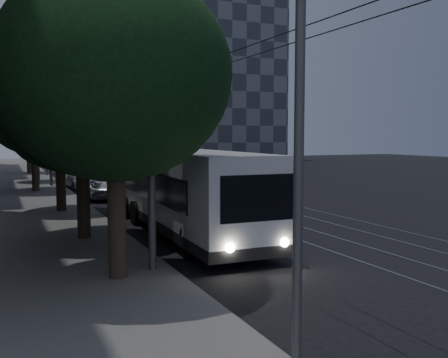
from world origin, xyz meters
TOP-DOWN VIEW (x-y plane):
  - ground at (0.00, 0.00)m, footprint 120.00×120.00m
  - sidewalk at (-7.50, 20.00)m, footprint 5.00×90.00m
  - tram_rails at (2.50, 20.00)m, footprint 4.52×90.00m
  - overhead_wires at (-4.97, 20.00)m, footprint 2.23×90.00m
  - building_distant_right at (18.00, 55.00)m, footprint 22.00×18.00m
  - trolleybus at (-2.90, 1.54)m, footprint 2.79×11.92m
  - pickup_silver at (-3.13, 13.50)m, footprint 3.72×6.59m
  - car_white_a at (-3.26, 19.00)m, footprint 2.23×4.02m
  - car_white_b at (-4.03, 19.50)m, footprint 2.38×4.49m
  - car_white_c at (-3.52, 24.50)m, footprint 2.35×4.92m
  - car_white_d at (-2.70, 30.74)m, footprint 1.87×4.10m
  - tree_0 at (-6.50, -3.87)m, footprint 5.61×5.61m
  - tree_1 at (-6.50, 1.35)m, footprint 5.39×5.39m
  - tree_2 at (-6.50, 8.00)m, footprint 4.70×4.70m
  - tree_3 at (-7.00, 17.36)m, footprint 5.63×5.63m
  - tree_4 at (-6.50, 24.00)m, footprint 3.97×3.97m
  - tree_5 at (-6.50, 33.56)m, footprint 4.38×4.38m
  - streetlamp_near at (-5.12, -3.53)m, footprint 2.29×0.44m
  - streetlamp_far at (-5.39, 20.37)m, footprint 2.32×0.44m

SIDE VIEW (x-z plane):
  - ground at x=0.00m, z-range 0.00..0.00m
  - tram_rails at x=2.50m, z-range 0.00..0.02m
  - sidewalk at x=-7.50m, z-range 0.00..0.15m
  - car_white_b at x=-4.03m, z-range 0.00..1.24m
  - car_white_a at x=-3.26m, z-range 0.00..1.29m
  - car_white_d at x=-2.70m, z-range 0.00..1.36m
  - car_white_c at x=-3.52m, z-range 0.00..1.56m
  - pickup_silver at x=-3.13m, z-range 0.00..1.74m
  - trolleybus at x=-2.90m, z-range -1.18..4.45m
  - overhead_wires at x=-4.97m, z-range 0.47..6.47m
  - tree_4 at x=-6.50m, z-range 1.08..6.85m
  - tree_2 at x=-6.50m, z-range 0.99..7.23m
  - tree_5 at x=-6.50m, z-range 1.23..7.66m
  - tree_1 at x=-6.50m, z-range 1.12..8.25m
  - tree_3 at x=-7.00m, z-range 1.18..8.64m
  - tree_0 at x=-6.50m, z-range 1.24..8.79m
  - streetlamp_near at x=-5.12m, z-range 1.00..10.37m
  - streetlamp_far at x=-5.39m, z-range 1.00..10.55m
  - building_distant_right at x=18.00m, z-range 0.00..24.00m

